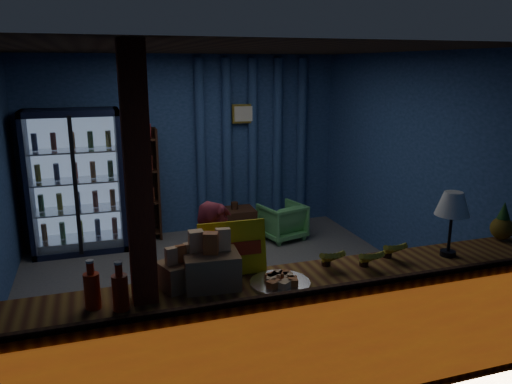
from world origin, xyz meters
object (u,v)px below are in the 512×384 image
Objects in this scene: shopkeeper at (219,290)px; green_chair at (282,221)px; pastry_tray at (280,282)px; table_lamp at (453,206)px.

shopkeeper reaches higher than green_chair.
pastry_tray is (0.32, -0.53, 0.26)m from shopkeeper.
pastry_tray is 0.81× the size of table_lamp.
pastry_tray is at bearing -176.62° from table_lamp.
green_chair is at bearing 68.44° from pastry_tray.
shopkeeper reaches higher than pastry_tray.
green_chair is 3.70m from pastry_tray.
shopkeeper is 1.97m from table_lamp.
green_chair is (1.65, 2.85, -0.46)m from shopkeeper.
shopkeeper is at bearing 45.42° from green_chair.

